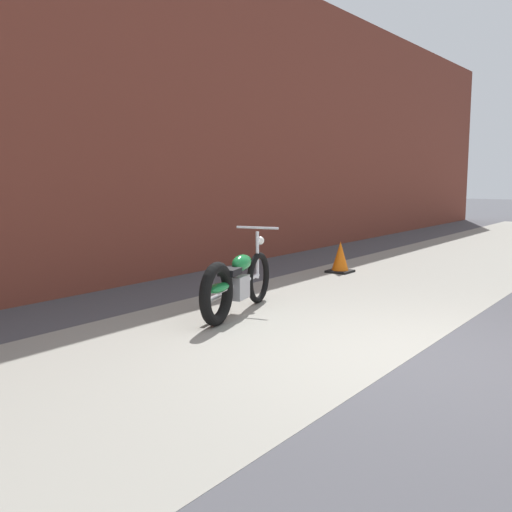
# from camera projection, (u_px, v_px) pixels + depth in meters

# --- Properties ---
(ground_plane) EXTENTS (80.00, 80.00, 0.00)m
(ground_plane) POSITION_uv_depth(u_px,v_px,m) (414.00, 356.00, 5.52)
(ground_plane) COLOR #47474C
(sidewalk_slab) EXTENTS (36.00, 3.50, 0.01)m
(sidewalk_slab) POSITION_uv_depth(u_px,v_px,m) (263.00, 328.00, 6.55)
(sidewalk_slab) COLOR gray
(sidewalk_slab) RESTS_ON ground
(brick_building_wall) EXTENTS (36.00, 0.50, 5.56)m
(brick_building_wall) POSITION_uv_depth(u_px,v_px,m) (62.00, 96.00, 8.19)
(brick_building_wall) COLOR brown
(brick_building_wall) RESTS_ON ground
(motorcycle_green) EXTENTS (1.97, 0.76, 1.03)m
(motorcycle_green) POSITION_uv_depth(u_px,v_px,m) (234.00, 284.00, 7.07)
(motorcycle_green) COLOR black
(motorcycle_green) RESTS_ON ground
(traffic_cone) EXTENTS (0.40, 0.40, 0.55)m
(traffic_cone) POSITION_uv_depth(u_px,v_px,m) (340.00, 258.00, 10.31)
(traffic_cone) COLOR orange
(traffic_cone) RESTS_ON ground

